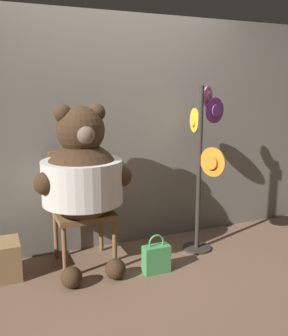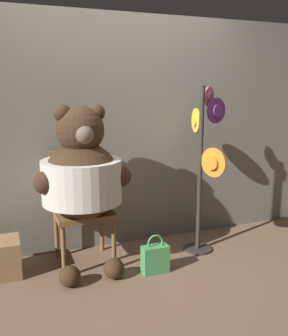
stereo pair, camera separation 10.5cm
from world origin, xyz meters
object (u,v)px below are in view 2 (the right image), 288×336
teddy_bear (82,176)px  handbag_on_ground (155,258)px  hat_display_rack (205,161)px  chair (81,202)px

teddy_bear → handbag_on_ground: (0.55, -0.32, -0.70)m
teddy_bear → hat_display_rack: 1.17m
chair → handbag_on_ground: (0.53, -0.48, -0.42)m
handbag_on_ground → hat_display_rack: bearing=24.7°
chair → hat_display_rack: size_ratio=0.64×
teddy_bear → hat_display_rack: size_ratio=0.90×
teddy_bear → handbag_on_ground: 0.95m
chair → handbag_on_ground: 0.83m
teddy_bear → hat_display_rack: bearing=-1.6°
chair → handbag_on_ground: size_ratio=2.93×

